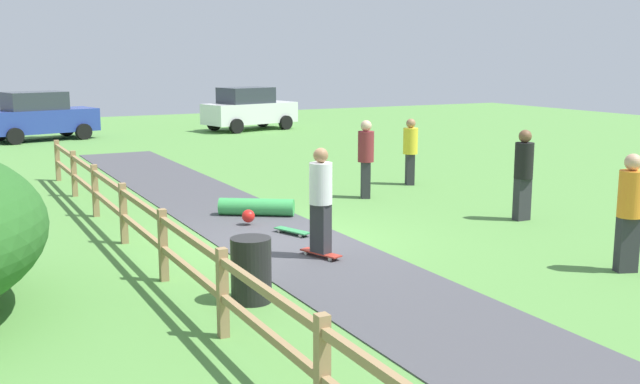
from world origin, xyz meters
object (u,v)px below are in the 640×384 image
(skater_riding, at_px, (321,197))
(skateboard_loose, at_px, (292,231))
(bystander_yellow, at_px, (410,148))
(bystander_maroon, at_px, (366,155))
(parked_car_blue, at_px, (40,116))
(bystander_orange, at_px, (630,207))
(trash_bin, at_px, (251,270))
(parked_car_white, at_px, (249,109))
(bystander_black, at_px, (524,170))
(skater_fallen, at_px, (256,208))

(skater_riding, distance_m, skateboard_loose, 1.96)
(bystander_yellow, bearing_deg, bystander_maroon, -151.72)
(skater_riding, bearing_deg, parked_car_blue, 94.93)
(skateboard_loose, relative_size, bystander_yellow, 0.48)
(bystander_yellow, bearing_deg, bystander_orange, -100.47)
(skateboard_loose, bearing_deg, trash_bin, -123.59)
(parked_car_blue, height_order, parked_car_white, same)
(parked_car_blue, bearing_deg, parked_car_white, -0.00)
(trash_bin, relative_size, skater_riding, 0.49)
(skater_riding, xyz_separation_m, bystander_yellow, (5.40, 5.36, -0.10))
(bystander_maroon, bearing_deg, parked_car_white, 77.33)
(bystander_orange, xyz_separation_m, bystander_black, (1.15, 3.62, -0.00))
(skateboard_loose, height_order, bystander_black, bystander_black)
(parked_car_white, bearing_deg, skater_fallen, -111.61)
(bystander_maroon, relative_size, parked_car_white, 0.41)
(bystander_black, bearing_deg, parked_car_white, 84.01)
(skater_fallen, height_order, bystander_maroon, bystander_maroon)
(parked_car_blue, distance_m, parked_car_white, 8.92)
(bystander_yellow, bearing_deg, skater_fallen, -160.05)
(trash_bin, bearing_deg, parked_car_white, 68.03)
(bystander_maroon, distance_m, bystander_black, 3.91)
(bystander_maroon, distance_m, bystander_yellow, 2.25)
(trash_bin, height_order, bystander_orange, bystander_orange)
(trash_bin, bearing_deg, skater_riding, 39.49)
(bystander_maroon, xyz_separation_m, bystander_yellow, (1.98, 1.07, -0.07))
(bystander_maroon, distance_m, parked_car_white, 16.90)
(parked_car_blue, relative_size, parked_car_white, 1.00)
(skater_fallen, distance_m, bystander_orange, 7.38)
(bystander_orange, bearing_deg, parked_car_blue, 103.47)
(bystander_black, bearing_deg, trash_bin, -161.81)
(trash_bin, relative_size, bystander_black, 0.48)
(bystander_yellow, bearing_deg, parked_car_white, 83.62)
(skater_fallen, bearing_deg, skateboard_loose, -90.48)
(skater_fallen, distance_m, bystander_maroon, 3.34)
(skateboard_loose, height_order, bystander_yellow, bystander_yellow)
(bystander_maroon, bearing_deg, trash_bin, -132.23)
(skateboard_loose, distance_m, bystander_orange, 5.91)
(parked_car_white, bearing_deg, skateboard_loose, -109.76)
(bystander_orange, height_order, bystander_maroon, bystander_orange)
(bystander_orange, bearing_deg, skater_fallen, 119.34)
(parked_car_blue, xyz_separation_m, parked_car_white, (8.92, -0.00, 0.00))
(parked_car_white, bearing_deg, trash_bin, -111.97)
(bystander_orange, distance_m, parked_car_white, 23.89)
(skater_fallen, relative_size, parked_car_blue, 0.34)
(skater_fallen, height_order, bystander_black, bystander_black)
(trash_bin, relative_size, parked_car_white, 0.20)
(bystander_black, distance_m, bystander_yellow, 4.65)
(skateboard_loose, bearing_deg, parked_car_blue, 96.16)
(skater_riding, distance_m, bystander_yellow, 7.61)
(bystander_yellow, distance_m, parked_car_white, 15.52)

